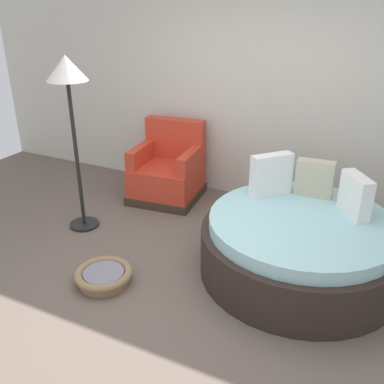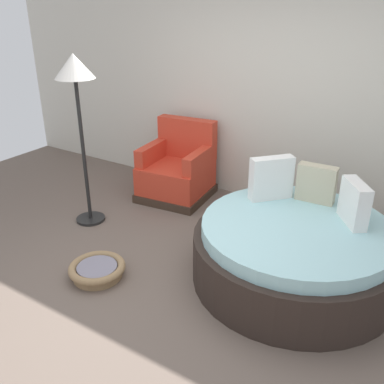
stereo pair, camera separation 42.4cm
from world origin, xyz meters
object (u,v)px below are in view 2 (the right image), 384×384
(pet_basket, at_px, (97,270))
(floor_lamp, at_px, (76,83))
(red_armchair, at_px, (178,171))
(round_daybed, at_px, (294,251))

(pet_basket, height_order, floor_lamp, floor_lamp)
(pet_basket, bearing_deg, red_armchair, 101.17)
(red_armchair, xyz_separation_m, pet_basket, (0.36, -1.84, -0.26))
(red_armchair, height_order, pet_basket, red_armchair)
(red_armchair, relative_size, pet_basket, 1.84)
(floor_lamp, bearing_deg, red_armchair, 66.80)
(pet_basket, xyz_separation_m, floor_lamp, (-0.83, 0.76, 1.46))
(red_armchair, bearing_deg, round_daybed, -26.49)
(round_daybed, bearing_deg, pet_basket, -148.41)
(red_armchair, bearing_deg, pet_basket, -78.83)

